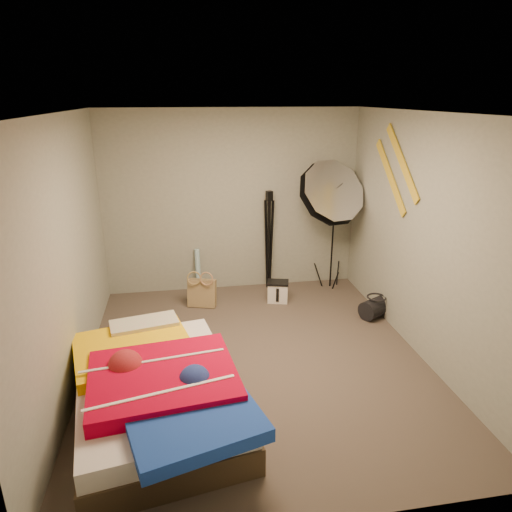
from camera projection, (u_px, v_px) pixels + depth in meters
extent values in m
plane|color=brown|center=(256.00, 359.00, 4.83)|extent=(4.00, 4.00, 0.00)
plane|color=silver|center=(256.00, 113.00, 4.00)|extent=(4.00, 4.00, 0.00)
plane|color=gray|center=(232.00, 202.00, 6.27)|extent=(3.50, 0.00, 3.50)
plane|color=gray|center=(315.00, 359.00, 2.55)|extent=(3.50, 0.00, 3.50)
plane|color=gray|center=(66.00, 258.00, 4.14)|extent=(0.00, 4.00, 4.00)
plane|color=gray|center=(424.00, 239.00, 4.69)|extent=(0.00, 4.00, 4.00)
cube|color=#A2885B|center=(202.00, 293.00, 6.00)|extent=(0.40, 0.26, 0.38)
cylinder|color=#56A4B5|center=(198.00, 271.00, 6.41)|extent=(0.07, 0.18, 0.62)
cube|color=silver|center=(278.00, 292.00, 6.16)|extent=(0.30, 0.25, 0.26)
cylinder|color=black|center=(376.00, 308.00, 5.73)|extent=(0.47, 0.41, 0.24)
cube|color=gold|center=(402.00, 162.00, 5.01)|extent=(0.02, 0.91, 0.78)
cube|color=gold|center=(390.00, 177.00, 5.31)|extent=(0.02, 0.91, 0.78)
cube|color=#443422|center=(158.00, 405.00, 3.93)|extent=(1.59, 2.04, 0.24)
cube|color=silver|center=(157.00, 385.00, 3.86)|extent=(1.55, 2.00, 0.17)
cube|color=yellow|center=(134.00, 351.00, 4.15)|extent=(1.20, 1.10, 0.13)
cube|color=#B90020|center=(163.00, 380.00, 3.71)|extent=(1.27, 1.11, 0.15)
cube|color=#1C45B9|center=(195.00, 422.00, 3.27)|extent=(1.09, 0.96, 0.11)
cube|color=#D19494|center=(145.00, 327.00, 4.51)|extent=(0.69, 0.42, 0.13)
cylinder|color=black|center=(333.00, 237.00, 6.45)|extent=(0.03, 0.03, 1.49)
cube|color=black|center=(336.00, 188.00, 6.21)|extent=(0.06, 0.06, 0.09)
cone|color=silver|center=(330.00, 194.00, 6.07)|extent=(1.08, 0.81, 1.10)
cylinder|color=black|center=(269.00, 245.00, 6.44)|extent=(0.05, 0.05, 1.29)
cube|color=black|center=(269.00, 196.00, 6.20)|extent=(0.09, 0.09, 0.13)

